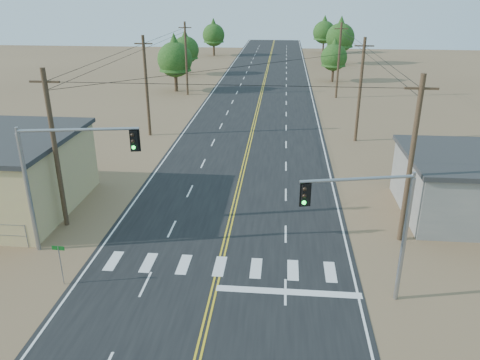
# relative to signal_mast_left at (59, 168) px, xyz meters

# --- Properties ---
(road) EXTENTS (15.00, 200.00, 0.02)m
(road) POSITION_rel_signal_mast_left_xyz_m (8.93, 20.84, -5.02)
(road) COLOR black
(road) RESTS_ON ground
(utility_pole_left_near) EXTENTS (1.80, 0.30, 10.00)m
(utility_pole_left_near) POSITION_rel_signal_mast_left_xyz_m (-1.57, 2.84, 0.09)
(utility_pole_left_near) COLOR #4C3826
(utility_pole_left_near) RESTS_ON ground
(utility_pole_left_mid) EXTENTS (1.80, 0.30, 10.00)m
(utility_pole_left_mid) POSITION_rel_signal_mast_left_xyz_m (-1.57, 22.84, 0.09)
(utility_pole_left_mid) COLOR #4C3826
(utility_pole_left_mid) RESTS_ON ground
(utility_pole_left_far) EXTENTS (1.80, 0.30, 10.00)m
(utility_pole_left_far) POSITION_rel_signal_mast_left_xyz_m (-1.57, 42.84, 0.09)
(utility_pole_left_far) COLOR #4C3826
(utility_pole_left_far) RESTS_ON ground
(utility_pole_right_near) EXTENTS (1.80, 0.30, 10.00)m
(utility_pole_right_near) POSITION_rel_signal_mast_left_xyz_m (19.43, 2.84, 0.09)
(utility_pole_right_near) COLOR #4C3826
(utility_pole_right_near) RESTS_ON ground
(utility_pole_right_mid) EXTENTS (1.80, 0.30, 10.00)m
(utility_pole_right_mid) POSITION_rel_signal_mast_left_xyz_m (19.43, 22.84, 0.09)
(utility_pole_right_mid) COLOR #4C3826
(utility_pole_right_mid) RESTS_ON ground
(utility_pole_right_far) EXTENTS (1.80, 0.30, 10.00)m
(utility_pole_right_far) POSITION_rel_signal_mast_left_xyz_m (19.43, 42.84, 0.09)
(utility_pole_right_far) COLOR #4C3826
(utility_pole_right_far) RESTS_ON ground
(signal_mast_left) EXTENTS (6.42, 1.32, 7.39)m
(signal_mast_left) POSITION_rel_signal_mast_left_xyz_m (0.00, 0.00, 0.00)
(signal_mast_left) COLOR gray
(signal_mast_left) RESTS_ON ground
(signal_mast_right) EXTENTS (5.15, 1.44, 6.68)m
(signal_mast_right) POSITION_rel_signal_mast_left_xyz_m (16.47, -3.52, -0.53)
(signal_mast_right) COLOR gray
(signal_mast_right) RESTS_ON ground
(street_sign) EXTENTS (0.67, 0.06, 2.24)m
(street_sign) POSITION_rel_signal_mast_left_xyz_m (1.13, -3.51, -3.53)
(street_sign) COLOR gray
(street_sign) RESTS_ON ground
(tree_left_near) EXTENTS (5.02, 5.02, 8.37)m
(tree_left_near) POSITION_rel_signal_mast_left_xyz_m (-3.72, 45.15, 0.09)
(tree_left_near) COLOR #3F2D1E
(tree_left_near) RESTS_ON ground
(tree_left_mid) EXTENTS (4.63, 4.63, 7.72)m
(tree_left_mid) POSITION_rel_signal_mast_left_xyz_m (-5.07, 59.49, -0.30)
(tree_left_mid) COLOR #3F2D1E
(tree_left_mid) RESTS_ON ground
(tree_left_far) EXTENTS (4.90, 4.90, 8.17)m
(tree_left_far) POSITION_rel_signal_mast_left_xyz_m (-3.83, 84.77, -0.03)
(tree_left_far) COLOR #3F2D1E
(tree_left_far) RESTS_ON ground
(tree_right_near) EXTENTS (4.22, 4.22, 7.04)m
(tree_right_near) POSITION_rel_signal_mast_left_xyz_m (20.01, 55.06, -0.73)
(tree_right_near) COLOR #3F2D1E
(tree_right_near) RESTS_ON ground
(tree_right_mid) EXTENTS (5.59, 5.59, 9.31)m
(tree_right_mid) POSITION_rel_signal_mast_left_xyz_m (22.93, 74.56, 0.67)
(tree_right_mid) COLOR #3F2D1E
(tree_right_mid) RESTS_ON ground
(tree_right_far) EXTENTS (5.14, 5.14, 8.57)m
(tree_right_far) POSITION_rel_signal_mast_left_xyz_m (21.06, 91.71, 0.21)
(tree_right_far) COLOR #3F2D1E
(tree_right_far) RESTS_ON ground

